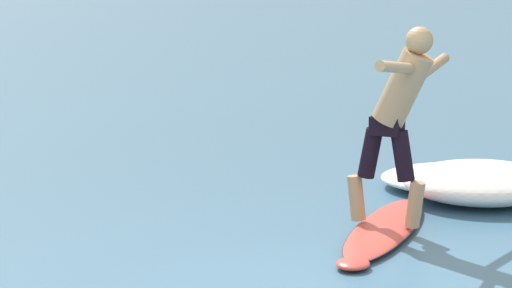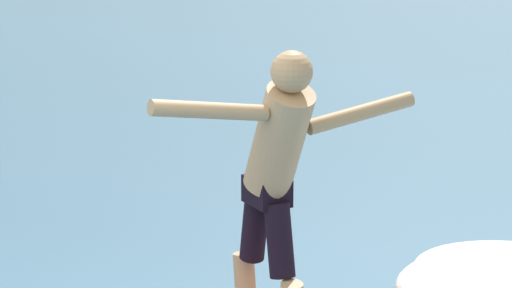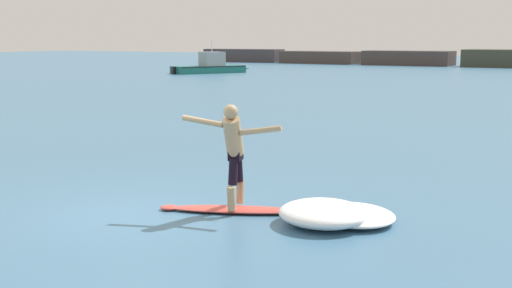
{
  "view_description": "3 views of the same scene",
  "coord_description": "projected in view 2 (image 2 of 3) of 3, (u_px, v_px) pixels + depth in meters",
  "views": [
    {
      "loc": [
        -6.92,
        -5.02,
        2.81
      ],
      "look_at": [
        1.41,
        2.29,
        0.62
      ],
      "focal_mm": 85.0,
      "sensor_mm": 36.0,
      "label": 1
    },
    {
      "loc": [
        -0.15,
        -5.62,
        2.94
      ],
      "look_at": [
        1.85,
        2.67,
        0.76
      ],
      "focal_mm": 85.0,
      "sensor_mm": 36.0,
      "label": 2
    },
    {
      "loc": [
        7.44,
        -8.97,
        2.88
      ],
      "look_at": [
        1.42,
        1.64,
        1.03
      ],
      "focal_mm": 50.0,
      "sensor_mm": 36.0,
      "label": 3
    }
  ],
  "objects": [
    {
      "name": "surfer",
      "position": [
        277.0,
        169.0,
        6.83
      ],
      "size": [
        1.61,
        0.84,
        1.73
      ],
      "color": "tan",
      "rests_on": "surfboard"
    }
  ]
}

